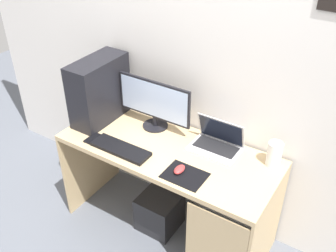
{
  "coord_description": "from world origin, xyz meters",
  "views": [
    {
      "loc": [
        1.14,
        -1.77,
        2.35
      ],
      "look_at": [
        0.0,
        0.0,
        0.95
      ],
      "focal_mm": 41.52,
      "sensor_mm": 36.0,
      "label": 1
    }
  ],
  "objects_px": {
    "speaker": "(274,154)",
    "subwoofer": "(160,211)",
    "keyboard": "(121,149)",
    "mouse_left": "(179,169)",
    "pc_tower": "(99,90)",
    "laptop": "(217,142)",
    "cell_phone": "(93,138)",
    "monitor": "(154,103)"
  },
  "relations": [
    {
      "from": "subwoofer",
      "to": "monitor",
      "type": "bearing_deg",
      "value": 130.31
    },
    {
      "from": "speaker",
      "to": "mouse_left",
      "type": "bearing_deg",
      "value": -139.93
    },
    {
      "from": "laptop",
      "to": "keyboard",
      "type": "distance_m",
      "value": 0.65
    },
    {
      "from": "mouse_left",
      "to": "subwoofer",
      "type": "relative_size",
      "value": 0.33
    },
    {
      "from": "speaker",
      "to": "mouse_left",
      "type": "xyz_separation_m",
      "value": [
        -0.46,
        -0.39,
        -0.06
      ]
    },
    {
      "from": "speaker",
      "to": "subwoofer",
      "type": "relative_size",
      "value": 0.57
    },
    {
      "from": "keyboard",
      "to": "mouse_left",
      "type": "bearing_deg",
      "value": 2.55
    },
    {
      "from": "keyboard",
      "to": "subwoofer",
      "type": "relative_size",
      "value": 1.45
    },
    {
      "from": "speaker",
      "to": "cell_phone",
      "type": "distance_m",
      "value": 1.23
    },
    {
      "from": "subwoofer",
      "to": "cell_phone",
      "type": "bearing_deg",
      "value": -157.79
    },
    {
      "from": "mouse_left",
      "to": "subwoofer",
      "type": "bearing_deg",
      "value": 149.5
    },
    {
      "from": "pc_tower",
      "to": "monitor",
      "type": "bearing_deg",
      "value": 16.07
    },
    {
      "from": "pc_tower",
      "to": "speaker",
      "type": "xyz_separation_m",
      "value": [
        1.28,
        0.16,
        -0.15
      ]
    },
    {
      "from": "laptop",
      "to": "keyboard",
      "type": "bearing_deg",
      "value": -144.51
    },
    {
      "from": "speaker",
      "to": "mouse_left",
      "type": "distance_m",
      "value": 0.6
    },
    {
      "from": "laptop",
      "to": "subwoofer",
      "type": "relative_size",
      "value": 1.15
    },
    {
      "from": "monitor",
      "to": "subwoofer",
      "type": "height_order",
      "value": "monitor"
    },
    {
      "from": "pc_tower",
      "to": "speaker",
      "type": "height_order",
      "value": "pc_tower"
    },
    {
      "from": "pc_tower",
      "to": "speaker",
      "type": "distance_m",
      "value": 1.3
    },
    {
      "from": "monitor",
      "to": "subwoofer",
      "type": "bearing_deg",
      "value": -49.69
    },
    {
      "from": "pc_tower",
      "to": "mouse_left",
      "type": "bearing_deg",
      "value": -15.23
    },
    {
      "from": "laptop",
      "to": "cell_phone",
      "type": "xyz_separation_m",
      "value": [
        -0.77,
        -0.38,
        -0.04
      ]
    },
    {
      "from": "laptop",
      "to": "speaker",
      "type": "height_order",
      "value": "laptop"
    },
    {
      "from": "pc_tower",
      "to": "speaker",
      "type": "relative_size",
      "value": 2.85
    },
    {
      "from": "keyboard",
      "to": "mouse_left",
      "type": "height_order",
      "value": "mouse_left"
    },
    {
      "from": "monitor",
      "to": "keyboard",
      "type": "bearing_deg",
      "value": -94.87
    },
    {
      "from": "laptop",
      "to": "monitor",
      "type": "bearing_deg",
      "value": -178.05
    },
    {
      "from": "keyboard",
      "to": "cell_phone",
      "type": "distance_m",
      "value": 0.24
    },
    {
      "from": "monitor",
      "to": "mouse_left",
      "type": "height_order",
      "value": "monitor"
    },
    {
      "from": "speaker",
      "to": "cell_phone",
      "type": "xyz_separation_m",
      "value": [
        -1.15,
        -0.41,
        -0.08
      ]
    },
    {
      "from": "keyboard",
      "to": "mouse_left",
      "type": "relative_size",
      "value": 4.38
    },
    {
      "from": "cell_phone",
      "to": "laptop",
      "type": "bearing_deg",
      "value": 26.14
    },
    {
      "from": "laptop",
      "to": "cell_phone",
      "type": "height_order",
      "value": "laptop"
    },
    {
      "from": "laptop",
      "to": "subwoofer",
      "type": "bearing_deg",
      "value": -149.22
    },
    {
      "from": "pc_tower",
      "to": "cell_phone",
      "type": "relative_size",
      "value": 3.66
    },
    {
      "from": "subwoofer",
      "to": "speaker",
      "type": "bearing_deg",
      "value": 17.95
    },
    {
      "from": "speaker",
      "to": "pc_tower",
      "type": "bearing_deg",
      "value": -172.69
    },
    {
      "from": "cell_phone",
      "to": "subwoofer",
      "type": "bearing_deg",
      "value": 22.21
    },
    {
      "from": "pc_tower",
      "to": "mouse_left",
      "type": "distance_m",
      "value": 0.88
    },
    {
      "from": "monitor",
      "to": "cell_phone",
      "type": "bearing_deg",
      "value": -127.23
    },
    {
      "from": "laptop",
      "to": "subwoofer",
      "type": "height_order",
      "value": "laptop"
    },
    {
      "from": "speaker",
      "to": "subwoofer",
      "type": "distance_m",
      "value": 1.04
    }
  ]
}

